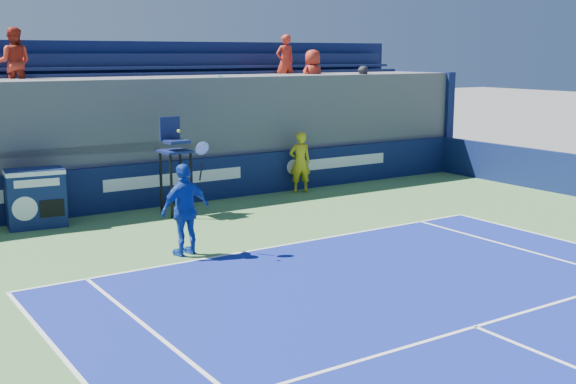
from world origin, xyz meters
TOP-DOWN VIEW (x-y plane):
  - ball_person at (3.80, 16.64)m, footprint 0.74×0.59m
  - back_hoarding at (0.00, 17.10)m, footprint 20.40×0.21m
  - match_clock at (-3.80, 16.47)m, footprint 1.39×0.87m
  - umpire_chair at (-0.49, 15.92)m, footprint 0.74×0.74m
  - tennis_player at (-1.90, 12.37)m, footprint 1.15×0.61m
  - stadium_seating at (0.00, 19.15)m, footprint 21.00×4.05m

SIDE VIEW (x-z plane):
  - back_hoarding at x=0.00m, z-range 0.00..1.20m
  - match_clock at x=-3.80m, z-range 0.04..1.44m
  - ball_person at x=3.80m, z-range 0.01..1.79m
  - tennis_player at x=-1.90m, z-range -0.33..2.24m
  - umpire_chair at x=-0.49m, z-range 0.29..2.77m
  - stadium_seating at x=0.00m, z-range -0.51..4.20m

